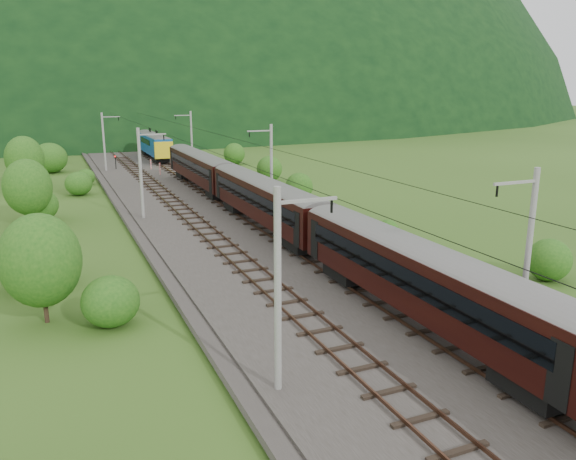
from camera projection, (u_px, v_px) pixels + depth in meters
name	position (u px, v px, depth m)	size (l,w,h in m)	color
ground	(410.00, 365.00, 24.39)	(600.00, 600.00, 0.00)	#32531A
railbed	(311.00, 288.00, 33.25)	(14.00, 220.00, 0.30)	#38332D
track_left	(274.00, 290.00, 32.28)	(2.40, 220.00, 0.27)	#503222
track_right	(347.00, 279.00, 34.12)	(2.40, 220.00, 0.27)	#503222
catenary_left	(141.00, 171.00, 49.42)	(2.54, 192.28, 8.00)	gray
catenary_right	(271.00, 164.00, 54.10)	(2.54, 192.28, 8.00)	gray
overhead_wires	(312.00, 172.00, 31.53)	(4.83, 198.00, 0.03)	black
mountain_main	(75.00, 113.00, 255.85)	(504.00, 360.00, 244.00)	black
train	(428.00, 271.00, 26.47)	(2.77, 153.14, 4.81)	black
hazard_post_near	(151.00, 164.00, 80.17)	(0.15, 0.15, 1.39)	red
hazard_post_far	(160.00, 169.00, 74.89)	(0.17, 0.17, 1.62)	red
signal	(116.00, 161.00, 80.07)	(0.21, 0.21, 1.90)	black
vegetation_left	(44.00, 224.00, 39.14)	(10.85, 149.52, 6.25)	#1F5516
vegetation_right	(379.00, 212.00, 47.72)	(7.02, 105.75, 3.06)	#1F5516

